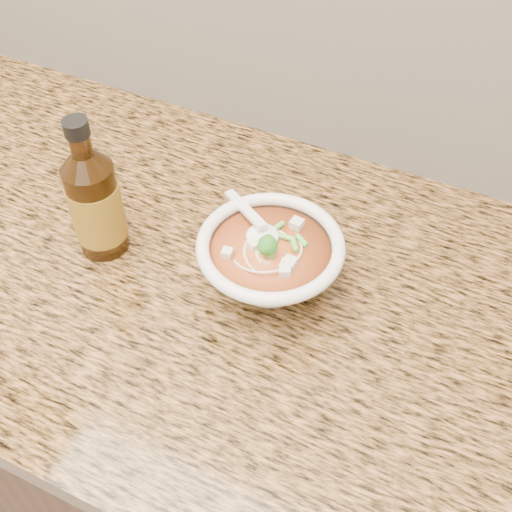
% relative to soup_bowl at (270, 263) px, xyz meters
% --- Properties ---
extents(cabinet, '(4.00, 0.65, 0.86)m').
position_rel_soup_bowl_xyz_m(cabinet, '(-0.30, -0.00, -0.51)').
color(cabinet, '#321C0F').
rests_on(cabinet, ground).
extents(counter_slab, '(4.00, 0.68, 0.04)m').
position_rel_soup_bowl_xyz_m(counter_slab, '(-0.30, -0.00, -0.06)').
color(counter_slab, '#A06A3A').
rests_on(counter_slab, cabinet).
extents(soup_bowl, '(0.19, 0.19, 0.10)m').
position_rel_soup_bowl_xyz_m(soup_bowl, '(0.00, 0.00, 0.00)').
color(soup_bowl, white).
rests_on(soup_bowl, counter_slab).
extents(hot_sauce_bottle, '(0.09, 0.09, 0.21)m').
position_rel_soup_bowl_xyz_m(hot_sauce_bottle, '(-0.24, -0.03, 0.04)').
color(hot_sauce_bottle, '#3E2208').
rests_on(hot_sauce_bottle, counter_slab).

